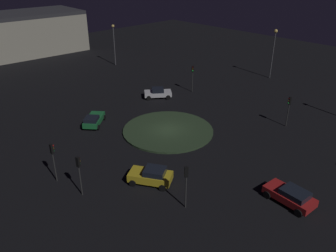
{
  "coord_description": "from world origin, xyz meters",
  "views": [
    {
      "loc": [
        25.8,
        -24.74,
        18.3
      ],
      "look_at": [
        0.0,
        0.0,
        0.67
      ],
      "focal_mm": 36.4,
      "sensor_mm": 36.0,
      "label": 1
    }
  ],
  "objects": [
    {
      "name": "traffic_light_southeast",
      "position": [
        10.84,
        -8.43,
        2.79
      ],
      "size": [
        0.39,
        0.37,
        3.91
      ],
      "rotation": [
        0.0,
        0.0,
        2.48
      ],
      "color": "#2D2D2D",
      "rests_on": "ground_plane"
    },
    {
      "name": "roundabout_island",
      "position": [
        0.0,
        0.0,
        0.11
      ],
      "size": [
        10.63,
        10.63,
        0.22
      ],
      "primitive_type": "cylinder",
      "color": "#2D4228",
      "rests_on": "ground_plane"
    },
    {
      "name": "store_building",
      "position": [
        -47.87,
        -0.41,
        4.19
      ],
      "size": [
        13.97,
        32.18,
        8.37
      ],
      "rotation": [
        0.0,
        0.0,
        4.66
      ],
      "color": "#ADA893",
      "rests_on": "ground_plane"
    },
    {
      "name": "car_red",
      "position": [
        16.5,
        -1.81,
        0.76
      ],
      "size": [
        4.25,
        2.38,
        1.44
      ],
      "rotation": [
        0.0,
        0.0,
        3.06
      ],
      "color": "red",
      "rests_on": "ground_plane"
    },
    {
      "name": "traffic_light_south_near",
      "position": [
        0.18,
        -14.24,
        2.73
      ],
      "size": [
        0.3,
        0.36,
        3.82
      ],
      "rotation": [
        0.0,
        0.0,
        1.58
      ],
      "color": "#2D2D2D",
      "rests_on": "ground_plane"
    },
    {
      "name": "traffic_light_northeast",
      "position": [
        8.94,
        11.21,
        2.7
      ],
      "size": [
        0.38,
        0.39,
        3.78
      ],
      "rotation": [
        0.0,
        0.0,
        -2.24
      ],
      "color": "#2D2D2D",
      "rests_on": "ground_plane"
    },
    {
      "name": "car_white",
      "position": [
        -8.84,
        6.44,
        0.73
      ],
      "size": [
        3.89,
        4.24,
        1.42
      ],
      "rotation": [
        0.0,
        0.0,
        0.91
      ],
      "color": "white",
      "rests_on": "ground_plane"
    },
    {
      "name": "traffic_light_south",
      "position": [
        3.56,
        -13.64,
        2.7
      ],
      "size": [
        0.35,
        0.38,
        3.77
      ],
      "rotation": [
        0.0,
        0.0,
        1.83
      ],
      "color": "#2D2D2D",
      "rests_on": "ground_plane"
    },
    {
      "name": "streetlamp_north",
      "position": [
        -2.42,
        26.35,
        5.61
      ],
      "size": [
        0.58,
        0.58,
        8.12
      ],
      "color": "#4C4C51",
      "rests_on": "ground_plane"
    },
    {
      "name": "ground_plane",
      "position": [
        0.0,
        0.0,
        0.0
      ],
      "size": [
        115.46,
        115.46,
        0.0
      ],
      "primitive_type": "plane",
      "color": "black"
    },
    {
      "name": "traffic_light_northwest",
      "position": [
        -6.98,
        11.79,
        2.89
      ],
      "size": [
        0.37,
        0.4,
        4.06
      ],
      "rotation": [
        0.0,
        0.0,
        -1.04
      ],
      "color": "#2D2D2D",
      "rests_on": "ground_plane"
    },
    {
      "name": "car_green",
      "position": [
        -7.44,
        -5.39,
        0.71
      ],
      "size": [
        3.86,
        4.06,
        1.37
      ],
      "rotation": [
        0.0,
        0.0,
        2.29
      ],
      "color": "#1E7238",
      "rests_on": "ground_plane"
    },
    {
      "name": "car_yellow",
      "position": [
        6.41,
        -8.21,
        0.79
      ],
      "size": [
        4.22,
        3.55,
        1.55
      ],
      "rotation": [
        0.0,
        0.0,
        3.69
      ],
      "color": "gold",
      "rests_on": "ground_plane"
    },
    {
      "name": "streetlamp_northwest",
      "position": [
        -26.98,
        11.99,
        5.02
      ],
      "size": [
        0.53,
        0.53,
        7.52
      ],
      "color": "#4C4C51",
      "rests_on": "ground_plane"
    }
  ]
}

